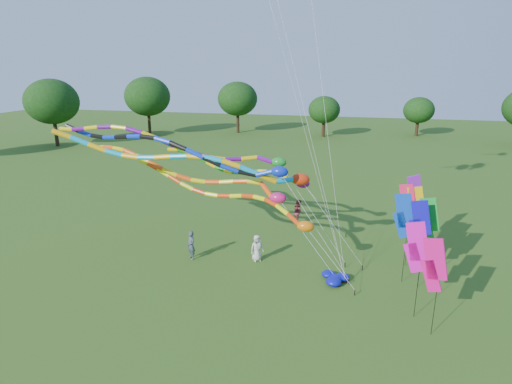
% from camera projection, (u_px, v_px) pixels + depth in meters
% --- Properties ---
extents(ground, '(160.00, 160.00, 0.00)m').
position_uv_depth(ground, '(286.00, 319.00, 19.69)').
color(ground, '#295416').
rests_on(ground, ground).
extents(tree_ring, '(118.39, 113.89, 9.37)m').
position_uv_depth(tree_ring, '(347.00, 166.00, 24.87)').
color(tree_ring, '#382314').
rests_on(tree_ring, ground).
extents(tube_kite_red, '(13.67, 4.49, 6.01)m').
position_uv_depth(tube_kite_red, '(238.00, 199.00, 24.43)').
color(tube_kite_red, black).
rests_on(tube_kite_red, ground).
extents(tube_kite_orange, '(15.24, 2.60, 7.03)m').
position_uv_depth(tube_kite_orange, '(204.00, 176.00, 24.80)').
color(tube_kite_orange, black).
rests_on(tube_kite_orange, ground).
extents(tube_kite_purple, '(16.54, 1.72, 8.65)m').
position_uv_depth(tube_kite_purple, '(190.00, 147.00, 23.86)').
color(tube_kite_purple, black).
rests_on(tube_kite_purple, ground).
extents(tube_kite_blue, '(16.80, 1.70, 8.36)m').
position_uv_depth(tube_kite_blue, '(188.00, 153.00, 23.17)').
color(tube_kite_blue, black).
rests_on(tube_kite_blue, ground).
extents(tube_kite_cyan, '(16.92, 2.47, 8.36)m').
position_uv_depth(tube_kite_cyan, '(205.00, 163.00, 23.13)').
color(tube_kite_cyan, black).
rests_on(tube_kite_cyan, ground).
extents(tube_kite_green, '(12.58, 1.43, 6.08)m').
position_uv_depth(tube_kite_green, '(254.00, 172.00, 29.31)').
color(tube_kite_green, black).
rests_on(tube_kite_green, ground).
extents(banner_pole_blue_a, '(1.14, 0.37, 4.99)m').
position_uv_depth(banner_pole_blue_a, '(404.00, 216.00, 22.06)').
color(banner_pole_blue_a, black).
rests_on(banner_pole_blue_a, ground).
extents(banner_pole_red, '(1.09, 0.56, 4.93)m').
position_uv_depth(banner_pole_red, '(407.00, 205.00, 23.97)').
color(banner_pole_red, black).
rests_on(banner_pole_red, ground).
extents(banner_pole_green, '(1.15, 0.33, 4.70)m').
position_uv_depth(banner_pole_green, '(428.00, 220.00, 22.33)').
color(banner_pole_green, black).
rests_on(banner_pole_green, ground).
extents(banner_pole_magenta_b, '(1.10, 0.53, 4.48)m').
position_uv_depth(banner_pole_magenta_b, '(434.00, 265.00, 17.78)').
color(banner_pole_magenta_b, black).
rests_on(banner_pole_magenta_b, ground).
extents(banner_pole_blue_b, '(1.15, 0.35, 4.80)m').
position_uv_depth(banner_pole_blue_b, '(420.00, 223.00, 21.61)').
color(banner_pole_blue_b, black).
rests_on(banner_pole_blue_b, ground).
extents(banner_pole_magenta_a, '(1.16, 0.22, 4.71)m').
position_uv_depth(banner_pole_magenta_a, '(416.00, 248.00, 18.95)').
color(banner_pole_magenta_a, black).
rests_on(banner_pole_magenta_a, ground).
extents(banner_pole_orange, '(1.16, 0.25, 4.84)m').
position_uv_depth(banner_pole_orange, '(415.00, 208.00, 23.83)').
color(banner_pole_orange, black).
rests_on(banner_pole_orange, ground).
extents(banner_pole_violet, '(1.12, 0.48, 4.93)m').
position_uv_depth(banner_pole_violet, '(414.00, 195.00, 25.87)').
color(banner_pole_violet, black).
rests_on(banner_pole_violet, ground).
extents(blue_nylon_heap, '(1.52, 1.06, 0.46)m').
position_uv_depth(blue_nylon_heap, '(336.00, 281.00, 22.71)').
color(blue_nylon_heap, '#0C11A1').
rests_on(blue_nylon_heap, ground).
extents(person_a, '(0.94, 0.86, 1.61)m').
position_uv_depth(person_a, '(257.00, 248.00, 25.31)').
color(person_a, beige).
rests_on(person_a, ground).
extents(person_b, '(0.76, 0.74, 1.76)m').
position_uv_depth(person_b, '(191.00, 245.00, 25.49)').
color(person_b, '#3C4955').
rests_on(person_b, ground).
extents(person_c, '(0.98, 1.09, 1.85)m').
position_uv_depth(person_c, '(298.00, 212.00, 31.04)').
color(person_c, maroon).
rests_on(person_c, ground).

